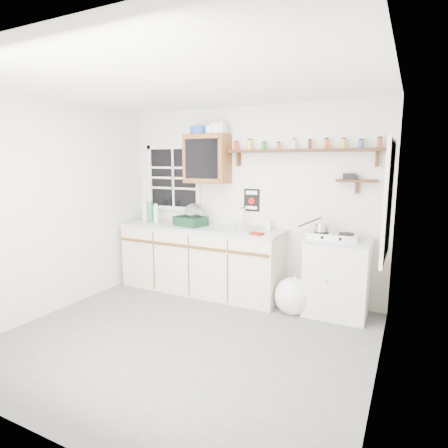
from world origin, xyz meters
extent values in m
cube|color=#545457|center=(0.00, 0.00, -0.01)|extent=(3.60, 3.20, 0.02)
cube|color=white|center=(0.00, 0.00, 2.51)|extent=(3.60, 3.20, 0.02)
cube|color=silver|center=(-1.81, 0.00, 1.25)|extent=(0.02, 3.20, 2.50)
cube|color=silver|center=(1.81, 0.00, 1.25)|extent=(0.02, 3.20, 2.50)
cube|color=silver|center=(0.00, 1.61, 1.25)|extent=(3.60, 0.02, 2.50)
cube|color=silver|center=(0.00, -1.61, 1.25)|extent=(3.60, 0.02, 2.50)
cube|color=beige|center=(-0.58, 1.30, 0.44)|extent=(2.27, 0.60, 0.88)
cube|color=gray|center=(-0.58, 1.30, 0.90)|extent=(2.31, 0.62, 0.04)
cube|color=brown|center=(-1.44, 0.99, 0.70)|extent=(0.53, 0.02, 0.03)
cube|color=brown|center=(-0.87, 0.99, 0.70)|extent=(0.53, 0.02, 0.03)
cube|color=brown|center=(-0.30, 0.99, 0.70)|extent=(0.53, 0.02, 0.03)
cube|color=brown|center=(0.27, 0.99, 0.70)|extent=(0.53, 0.02, 0.03)
cube|color=beige|center=(1.25, 1.33, 0.44)|extent=(0.70, 0.55, 0.88)
cube|color=gray|center=(1.25, 1.33, 0.90)|extent=(0.73, 0.57, 0.03)
cube|color=#B4B5B9|center=(-0.05, 1.30, 0.93)|extent=(0.52, 0.44, 0.03)
cylinder|color=#B4B5B9|center=(0.00, 1.46, 1.06)|extent=(0.02, 0.02, 0.28)
cylinder|color=#B4B5B9|center=(0.00, 1.40, 1.19)|extent=(0.02, 0.14, 0.02)
cube|color=brown|center=(-0.55, 1.45, 1.82)|extent=(0.60, 0.30, 0.65)
cube|color=black|center=(-0.55, 1.29, 1.82)|extent=(0.48, 0.02, 0.52)
cylinder|color=#1945A7|center=(-0.68, 1.45, 2.21)|extent=(0.24, 0.24, 0.11)
cube|color=silver|center=(-0.37, 1.45, 2.22)|extent=(0.18, 0.15, 0.14)
cylinder|color=silver|center=(-0.48, 1.40, 2.20)|extent=(0.12, 0.12, 0.10)
cube|color=black|center=(0.73, 1.51, 1.92)|extent=(1.91, 0.18, 0.04)
cube|color=black|center=(-0.13, 1.55, 1.82)|extent=(0.03, 0.10, 0.18)
cube|color=black|center=(1.58, 1.55, 1.82)|extent=(0.03, 0.10, 0.18)
cylinder|color=red|center=(-0.15, 1.51, 1.99)|extent=(0.05, 0.05, 0.10)
cylinder|color=black|center=(-0.15, 1.51, 2.05)|extent=(0.05, 0.05, 0.02)
cylinder|color=gold|center=(0.04, 1.51, 2.00)|extent=(0.06, 0.06, 0.12)
cylinder|color=black|center=(0.04, 1.51, 2.07)|extent=(0.05, 0.05, 0.02)
cylinder|color=#267226|center=(0.24, 1.51, 1.98)|extent=(0.06, 0.06, 0.09)
cylinder|color=black|center=(0.24, 1.51, 2.03)|extent=(0.05, 0.05, 0.02)
cylinder|color=#99591E|center=(0.43, 1.51, 1.98)|extent=(0.05, 0.05, 0.08)
cylinder|color=black|center=(0.43, 1.51, 2.02)|extent=(0.05, 0.05, 0.02)
cylinder|color=silver|center=(0.63, 1.51, 2.00)|extent=(0.05, 0.05, 0.12)
cylinder|color=black|center=(0.63, 1.51, 2.06)|extent=(0.04, 0.04, 0.02)
cylinder|color=#4C2614|center=(0.82, 1.51, 1.99)|extent=(0.04, 0.04, 0.10)
cylinder|color=black|center=(0.82, 1.51, 2.05)|extent=(0.04, 0.04, 0.02)
cylinder|color=#B24C19|center=(1.02, 1.51, 1.99)|extent=(0.06, 0.06, 0.11)
cylinder|color=black|center=(1.02, 1.51, 2.06)|extent=(0.05, 0.05, 0.02)
cylinder|color=gold|center=(1.21, 1.51, 1.99)|extent=(0.06, 0.06, 0.10)
cylinder|color=black|center=(1.21, 1.51, 2.05)|extent=(0.05, 0.05, 0.02)
cylinder|color=#334C8C|center=(1.41, 1.51, 1.98)|extent=(0.06, 0.06, 0.09)
cylinder|color=black|center=(1.41, 1.51, 2.03)|extent=(0.05, 0.05, 0.02)
cylinder|color=maroon|center=(1.60, 1.51, 1.99)|extent=(0.05, 0.05, 0.11)
cylinder|color=black|center=(1.60, 1.51, 2.05)|extent=(0.05, 0.05, 0.02)
cube|color=black|center=(1.38, 1.52, 1.57)|extent=(0.45, 0.15, 0.03)
cube|color=black|center=(1.38, 1.56, 1.49)|extent=(0.03, 0.08, 0.14)
cube|color=black|center=(1.30, 1.52, 1.62)|extent=(0.14, 0.10, 0.07)
cube|color=black|center=(0.05, 1.59, 1.28)|extent=(0.22, 0.01, 0.30)
cube|color=white|center=(0.05, 1.58, 1.38)|extent=(0.16, 0.00, 0.05)
cylinder|color=#A50C0C|center=(0.05, 1.58, 1.27)|extent=(0.09, 0.01, 0.09)
cube|color=white|center=(0.05, 1.58, 1.18)|extent=(0.16, 0.00, 0.04)
cube|color=black|center=(-1.20, 1.59, 1.55)|extent=(0.85, 0.02, 0.90)
cube|color=silver|center=(-1.20, 1.59, 1.55)|extent=(0.93, 0.03, 0.98)
cube|color=black|center=(1.79, 0.55, 1.45)|extent=(0.02, 0.70, 1.00)
cube|color=silver|center=(1.79, 0.55, 1.45)|extent=(0.03, 0.78, 1.08)
cylinder|color=silver|center=(-1.54, 1.33, 1.06)|extent=(0.08, 0.08, 0.28)
cylinder|color=silver|center=(-1.54, 1.33, 1.21)|extent=(0.05, 0.05, 0.03)
cylinder|color=#28794A|center=(-1.42, 1.30, 1.07)|extent=(0.08, 0.08, 0.30)
cylinder|color=silver|center=(-1.42, 1.30, 1.23)|extent=(0.04, 0.04, 0.03)
cylinder|color=silver|center=(-1.31, 1.28, 1.04)|extent=(0.08, 0.08, 0.24)
cylinder|color=silver|center=(-1.31, 1.28, 1.18)|extent=(0.04, 0.04, 0.03)
cube|color=black|center=(-0.73, 1.29, 0.98)|extent=(0.47, 0.39, 0.12)
cylinder|color=#B4B5B9|center=(-0.68, 1.29, 1.10)|extent=(0.25, 0.28, 0.24)
imported|color=silver|center=(0.33, 1.48, 1.01)|extent=(0.08, 0.08, 0.17)
cube|color=maroon|center=(0.33, 1.10, 0.93)|extent=(0.17, 0.15, 0.02)
cube|color=#B4B5B9|center=(1.19, 1.31, 0.94)|extent=(0.57, 0.31, 0.07)
cylinder|color=black|center=(1.05, 1.31, 0.98)|extent=(0.17, 0.17, 0.01)
cylinder|color=black|center=(1.33, 1.31, 0.98)|extent=(0.17, 0.17, 0.01)
cylinder|color=#B4B5B9|center=(1.05, 1.31, 1.03)|extent=(0.16, 0.16, 0.10)
cylinder|color=black|center=(0.89, 1.39, 1.07)|extent=(0.31, 0.13, 0.16)
ellipsoid|color=silver|center=(0.78, 1.14, 0.20)|extent=(0.43, 0.39, 0.45)
cone|color=silver|center=(0.80, 1.14, 0.41)|extent=(0.12, 0.12, 0.12)
camera|label=1|loc=(1.97, -3.02, 1.79)|focal=30.00mm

